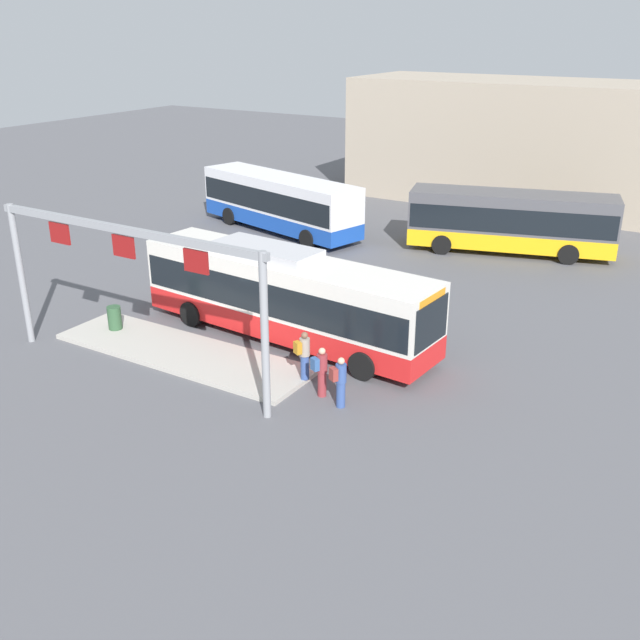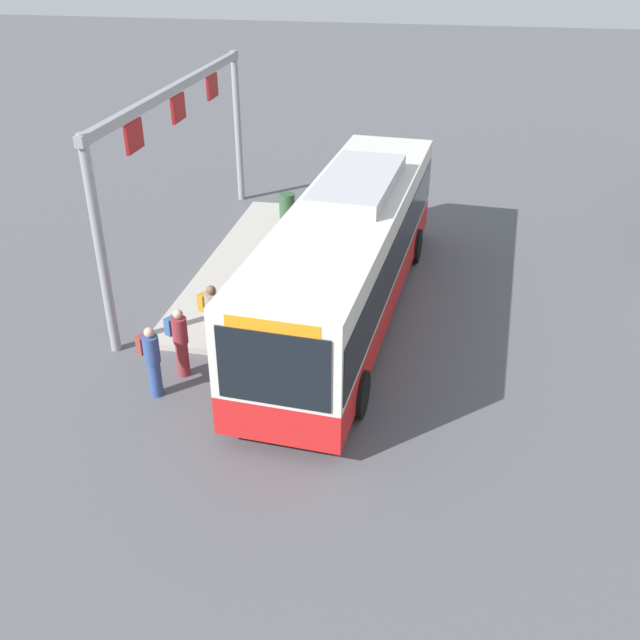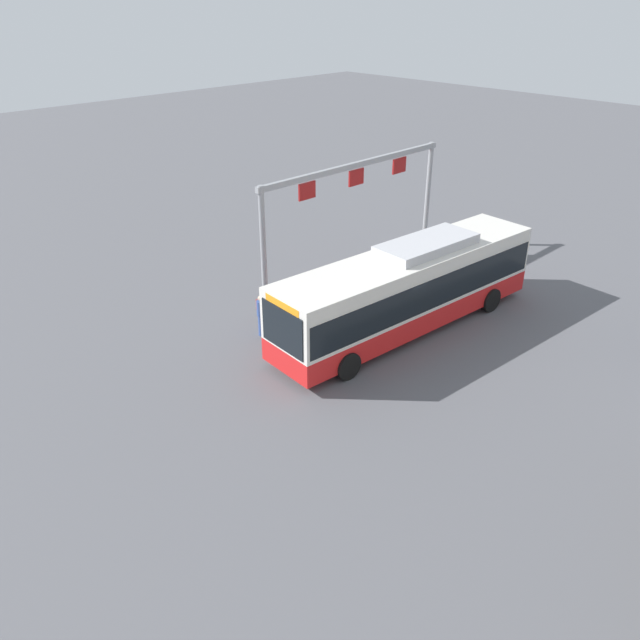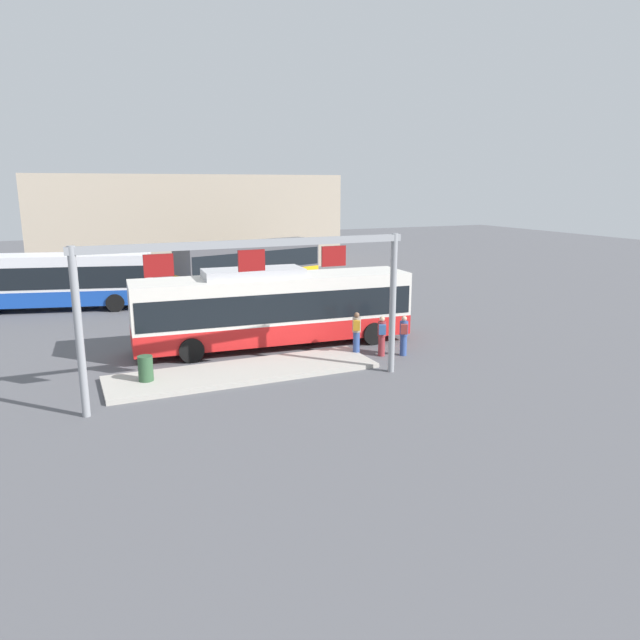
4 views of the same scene
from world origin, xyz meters
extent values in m
plane|color=#56565B|center=(0.00, 0.00, 0.00)|extent=(120.00, 120.00, 0.00)
cube|color=#B2ADA3|center=(-2.37, -3.17, 0.08)|extent=(10.00, 2.80, 0.16)
cube|color=red|center=(0.00, 0.00, 0.77)|extent=(12.08, 3.39, 0.85)
cube|color=silver|center=(0.00, 0.00, 2.15)|extent=(12.08, 3.39, 1.90)
cube|color=black|center=(0.00, 0.00, 1.95)|extent=(11.84, 3.41, 1.20)
cube|color=black|center=(5.97, -0.45, 2.05)|extent=(0.20, 2.12, 1.50)
cube|color=#B7B7BC|center=(-0.89, 0.07, 3.28)|extent=(4.29, 2.06, 0.36)
cube|color=orange|center=(5.90, -0.44, 2.90)|extent=(0.25, 1.75, 0.28)
cylinder|color=black|center=(4.24, 0.88, 0.50)|extent=(1.02, 0.37, 1.00)
cylinder|color=black|center=(4.06, -1.51, 0.50)|extent=(1.02, 0.37, 1.00)
cylinder|color=black|center=(-3.66, 1.48, 0.50)|extent=(1.02, 0.37, 1.00)
cylinder|color=black|center=(-3.84, -0.91, 0.50)|extent=(1.02, 0.37, 1.00)
cube|color=#EAAD14|center=(3.63, 15.11, 0.77)|extent=(10.48, 5.14, 0.85)
cube|color=#4C4C51|center=(3.63, 15.11, 2.15)|extent=(10.48, 5.14, 1.90)
cube|color=black|center=(3.63, 15.11, 1.95)|extent=(10.29, 5.12, 1.20)
cylinder|color=black|center=(0.78, 13.07, 0.50)|extent=(1.04, 0.56, 1.00)
cylinder|color=black|center=(0.14, 15.38, 0.50)|extent=(1.04, 0.56, 1.00)
cylinder|color=black|center=(6.74, 14.73, 0.50)|extent=(1.04, 0.56, 1.00)
cylinder|color=black|center=(6.10, 17.04, 0.50)|extent=(1.04, 0.56, 1.00)
cube|color=#1947AD|center=(-8.77, 12.44, 0.77)|extent=(10.97, 5.12, 0.85)
cube|color=silver|center=(-8.77, 12.44, 2.15)|extent=(10.97, 5.12, 1.90)
cube|color=black|center=(-8.77, 12.44, 1.95)|extent=(10.78, 5.11, 1.20)
cylinder|color=black|center=(-5.04, 12.71, 0.50)|extent=(1.04, 0.54, 1.00)
cylinder|color=black|center=(-5.65, 10.38, 0.50)|extent=(1.04, 0.54, 1.00)
cylinder|color=black|center=(-11.51, 14.40, 0.50)|extent=(1.04, 0.54, 1.00)
cylinder|color=#334C8C|center=(2.57, -2.75, 0.58)|extent=(0.38, 0.38, 0.85)
cylinder|color=gray|center=(2.57, -2.75, 1.31)|extent=(0.46, 0.46, 0.60)
sphere|color=brown|center=(2.57, -2.75, 1.72)|extent=(0.22, 0.22, 0.22)
cube|color=#BF7F1E|center=(2.45, -2.98, 1.34)|extent=(0.33, 0.29, 0.40)
cylinder|color=maroon|center=(3.51, -3.20, 0.42)|extent=(0.38, 0.38, 0.85)
cylinder|color=maroon|center=(3.51, -3.20, 1.15)|extent=(0.46, 0.46, 0.60)
sphere|color=tan|center=(3.51, -3.20, 1.56)|extent=(0.22, 0.22, 0.22)
cube|color=#335993|center=(3.39, -3.43, 1.18)|extent=(0.33, 0.29, 0.40)
cylinder|color=#334C8C|center=(4.37, -3.51, 0.42)|extent=(0.38, 0.38, 0.85)
cylinder|color=#334C8C|center=(4.37, -3.51, 1.15)|extent=(0.47, 0.47, 0.60)
sphere|color=tan|center=(4.37, -3.51, 1.56)|extent=(0.22, 0.22, 0.22)
cube|color=maroon|center=(4.24, -3.73, 1.18)|extent=(0.33, 0.30, 0.40)
cylinder|color=gray|center=(-7.98, -5.19, 2.60)|extent=(0.24, 0.24, 5.20)
cylinder|color=gray|center=(2.78, -5.19, 2.60)|extent=(0.24, 0.24, 5.20)
cube|color=gray|center=(-2.60, -5.19, 5.05)|extent=(11.16, 0.20, 0.24)
cube|color=maroon|center=(-5.56, -5.19, 4.50)|extent=(0.90, 0.08, 0.70)
cube|color=maroon|center=(-2.60, -5.19, 4.50)|extent=(0.90, 0.08, 0.70)
cube|color=maroon|center=(0.35, -5.19, 4.50)|extent=(0.90, 0.08, 0.70)
cube|color=tan|center=(1.92, 26.75, 3.84)|extent=(24.71, 8.00, 7.68)
cylinder|color=#2D5133|center=(-5.89, -2.97, 0.61)|extent=(0.52, 0.52, 0.90)
camera|label=1|loc=(14.18, -20.80, 11.05)|focal=40.92mm
camera|label=2|loc=(16.21, 2.34, 9.01)|focal=40.04mm
camera|label=3|loc=(17.65, 13.25, 11.89)|focal=35.49mm
camera|label=4|loc=(-8.36, -23.49, 6.92)|focal=33.05mm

